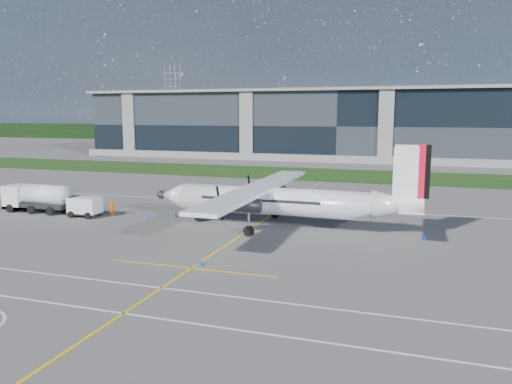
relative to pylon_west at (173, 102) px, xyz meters
The scene contains 16 objects.
ground 136.84m from the pylon_west, 53.97° to the right, with size 400.00×400.00×0.00m, color #595754.
grass_strip 130.49m from the pylon_west, 51.89° to the right, with size 400.00×18.00×0.04m, color #173C10.
terminal_building 106.57m from the pylon_west, 41.19° to the right, with size 120.00×20.00×15.00m, color black.
tree_line 81.51m from the pylon_west, ahead, with size 400.00×6.00×6.00m, color black.
pylon_west is the anchor object (origin of this frame).
yellow_taxiway_centerline 163.44m from the pylon_west, 59.34° to the right, with size 0.20×70.00×0.01m, color yellow.
white_lane_line 183.09m from the pylon_west, 64.00° to the right, with size 90.00×0.15×0.01m, color white.
turboprop_aircraft 166.58m from the pylon_west, 59.02° to the right, with size 24.83×25.75×7.72m, color white, non-canonical shape.
fuel_tanker_truck 155.73m from the pylon_west, 67.73° to the right, with size 7.80×2.54×2.93m, color silver, non-canonical shape.
baggage_tug 158.86m from the pylon_west, 65.53° to the right, with size 3.29×1.98×1.98m, color silver, non-canonical shape.
ground_crew_person 158.87m from the pylon_west, 64.57° to the right, with size 0.81×0.58×2.00m, color #F25907.
safety_cone_tail 174.00m from the pylon_west, 55.69° to the right, with size 0.36×0.36×0.50m, color #0B3EBD.
safety_cone_portwing 176.68m from the pylon_west, 61.78° to the right, with size 0.36×0.36×0.50m, color #0B3EBD.
safety_cone_stbdwing 153.95m from the pylon_west, 57.27° to the right, with size 0.36×0.36×0.50m, color #0B3EBD.
safety_cone_fwd 159.95m from the pylon_west, 63.34° to the right, with size 0.36×0.36×0.50m, color #0B3EBD.
safety_cone_nose_stbd 160.47m from the pylon_west, 62.31° to the right, with size 0.36×0.36×0.50m, color #0B3EBD.
Camera 1 is at (17.20, -35.00, 10.19)m, focal length 35.00 mm.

